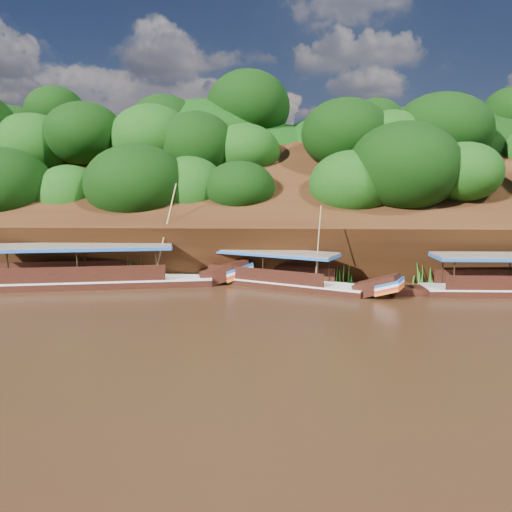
# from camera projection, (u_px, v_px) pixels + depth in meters

# --- Properties ---
(ground) EXTENTS (160.00, 160.00, 0.00)m
(ground) POSITION_uv_depth(u_px,v_px,m) (335.00, 323.00, 23.64)
(ground) COLOR black
(ground) RESTS_ON ground
(riverbank) EXTENTS (120.00, 30.06, 19.40)m
(riverbank) POSITION_uv_depth(u_px,v_px,m) (308.00, 235.00, 45.84)
(riverbank) COLOR black
(riverbank) RESTS_ON ground
(boat_1) EXTENTS (12.77, 7.33, 5.68)m
(boat_1) POSITION_uv_depth(u_px,v_px,m) (289.00, 280.00, 31.49)
(boat_1) COLOR black
(boat_1) RESTS_ON ground
(boat_2) EXTENTS (17.44, 5.38, 7.05)m
(boat_2) POSITION_uv_depth(u_px,v_px,m) (111.00, 277.00, 31.97)
(boat_2) COLOR black
(boat_2) RESTS_ON ground
(reeds) EXTENTS (50.19, 2.51, 1.89)m
(reeds) POSITION_uv_depth(u_px,v_px,m) (288.00, 270.00, 32.97)
(reeds) COLOR #226B1A
(reeds) RESTS_ON ground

